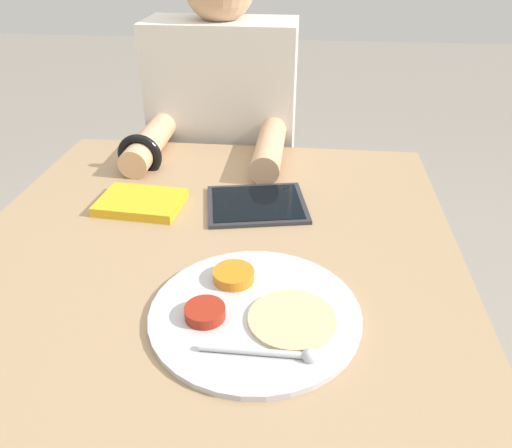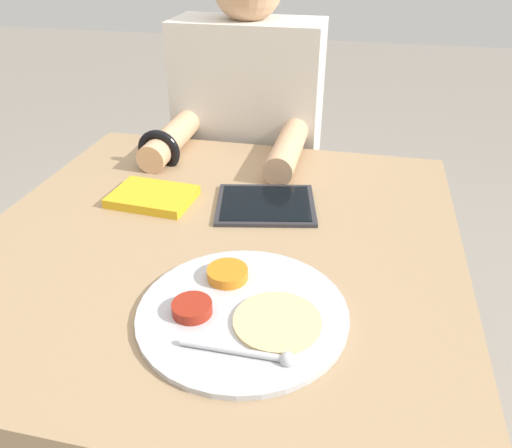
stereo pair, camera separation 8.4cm
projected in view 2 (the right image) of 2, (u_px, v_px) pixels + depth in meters
dining_table at (223, 374)px, 1.17m from camera, size 0.93×0.94×0.77m
thali_tray at (242, 311)px, 0.77m from camera, size 0.33×0.33×0.03m
red_notebook at (153, 197)px, 1.08m from camera, size 0.18×0.14×0.02m
tablet_device at (266, 204)px, 1.07m from camera, size 0.24×0.21×0.01m
person_diner at (249, 182)px, 1.58m from camera, size 0.42×0.48×1.25m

